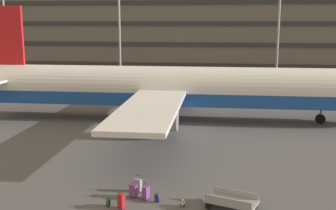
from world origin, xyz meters
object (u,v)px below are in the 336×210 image
(suitcase_black, at_px, (133,190))
(backpack_large, at_px, (108,202))
(suitcase_scuffed, at_px, (138,185))
(backpack_purple, at_px, (183,203))
(suitcase_red, at_px, (146,192))
(backpack_upright, at_px, (157,198))
(suitcase_laid_flat, at_px, (121,201))
(airliner, at_px, (171,88))
(baggage_cart, at_px, (231,201))

(suitcase_black, xyz_separation_m, backpack_large, (-1.07, -1.32, -0.17))
(suitcase_scuffed, distance_m, backpack_purple, 3.20)
(suitcase_red, bearing_deg, backpack_upright, -24.66)
(suitcase_laid_flat, relative_size, suitcase_red, 1.00)
(airliner, xyz_separation_m, suitcase_laid_flat, (-0.02, -20.47, -2.72))
(suitcase_laid_flat, relative_size, suitcase_scuffed, 0.93)
(suitcase_red, height_order, backpack_large, suitcase_red)
(baggage_cart, bearing_deg, backpack_upright, 175.37)
(airliner, height_order, backpack_upright, airliner)
(suitcase_laid_flat, xyz_separation_m, backpack_large, (-0.76, 0.19, -0.20))
(airliner, xyz_separation_m, backpack_upright, (1.70, -19.43, -2.91))
(backpack_large, bearing_deg, backpack_upright, 18.81)
(backpack_upright, bearing_deg, airliner, 95.01)
(backpack_purple, xyz_separation_m, backpack_upright, (-1.39, 0.36, 0.03))
(suitcase_scuffed, distance_m, backpack_upright, 1.87)
(backpack_upright, bearing_deg, suitcase_scuffed, 136.04)
(suitcase_red, height_order, suitcase_black, suitcase_red)
(suitcase_laid_flat, bearing_deg, suitcase_black, 78.59)
(suitcase_red, relative_size, suitcase_scuffed, 0.94)
(suitcase_black, bearing_deg, suitcase_scuffed, 84.11)
(backpack_large, bearing_deg, suitcase_black, 50.93)
(baggage_cart, bearing_deg, suitcase_scuffed, 162.99)
(suitcase_black, relative_size, backpack_large, 1.66)
(suitcase_red, xyz_separation_m, baggage_cart, (4.61, -0.63, 0.04))
(baggage_cart, bearing_deg, suitcase_red, 172.16)
(airliner, height_order, backpack_purple, airliner)
(backpack_upright, relative_size, baggage_cart, 0.16)
(suitcase_red, distance_m, backpack_large, 2.15)
(suitcase_scuffed, height_order, backpack_purple, suitcase_scuffed)
(backpack_large, bearing_deg, suitcase_red, 32.95)
(airliner, relative_size, suitcase_red, 46.77)
(backpack_purple, bearing_deg, suitcase_black, 163.60)
(airliner, distance_m, suitcase_scuffed, 18.35)
(suitcase_black, bearing_deg, backpack_upright, -18.13)
(airliner, height_order, suitcase_scuffed, airliner)
(suitcase_laid_flat, bearing_deg, backpack_upright, 30.95)
(backpack_purple, relative_size, backpack_large, 0.92)
(airliner, xyz_separation_m, suitcase_black, (0.28, -18.97, -2.75))
(suitcase_laid_flat, height_order, suitcase_black, suitcase_laid_flat)
(backpack_large, bearing_deg, suitcase_laid_flat, -13.77)
(airliner, bearing_deg, backpack_large, -92.23)
(airliner, distance_m, suitcase_black, 19.17)
(suitcase_laid_flat, distance_m, suitcase_scuffed, 2.36)
(backpack_purple, bearing_deg, backpack_large, -172.87)
(suitcase_black, height_order, backpack_upright, suitcase_black)
(airliner, relative_size, baggage_cart, 12.80)
(suitcase_red, height_order, baggage_cart, suitcase_red)
(baggage_cart, bearing_deg, backpack_large, -175.26)
(suitcase_scuffed, bearing_deg, airliner, 91.15)
(backpack_upright, bearing_deg, backpack_large, -161.19)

